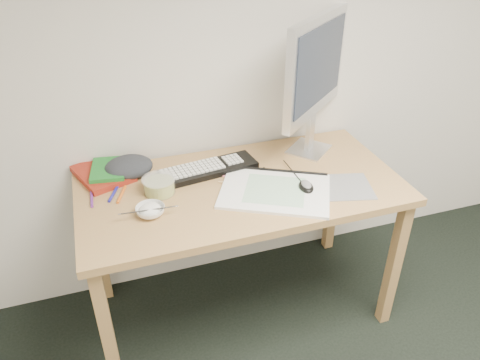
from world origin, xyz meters
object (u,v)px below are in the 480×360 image
(keyboard, at_px, (208,169))
(desk, at_px, (241,200))
(sketchpad, at_px, (275,191))
(monitor, at_px, (316,70))
(rice_bowl, at_px, (150,211))

(keyboard, bearing_deg, desk, -62.59)
(sketchpad, relative_size, monitor, 0.70)
(desk, xyz_separation_m, rice_bowl, (-0.41, -0.10, 0.10))
(rice_bowl, bearing_deg, desk, 13.43)
(rice_bowl, bearing_deg, keyboard, 39.46)
(desk, bearing_deg, keyboard, 125.22)
(desk, height_order, sketchpad, sketchpad)
(keyboard, xyz_separation_m, rice_bowl, (-0.30, -0.25, 0.00))
(desk, relative_size, monitor, 2.16)
(rice_bowl, bearing_deg, sketchpad, -0.62)
(keyboard, bearing_deg, monitor, -2.82)
(monitor, bearing_deg, sketchpad, -175.62)
(monitor, relative_size, rice_bowl, 5.61)
(desk, bearing_deg, sketchpad, -41.73)
(monitor, bearing_deg, desk, 164.65)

